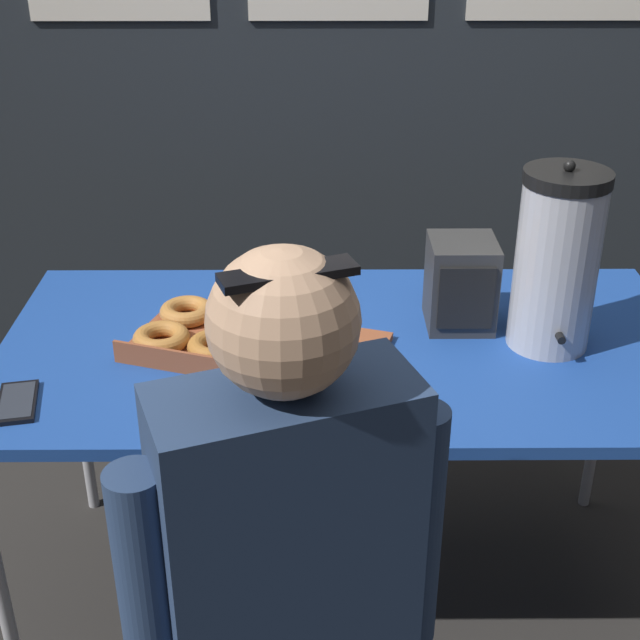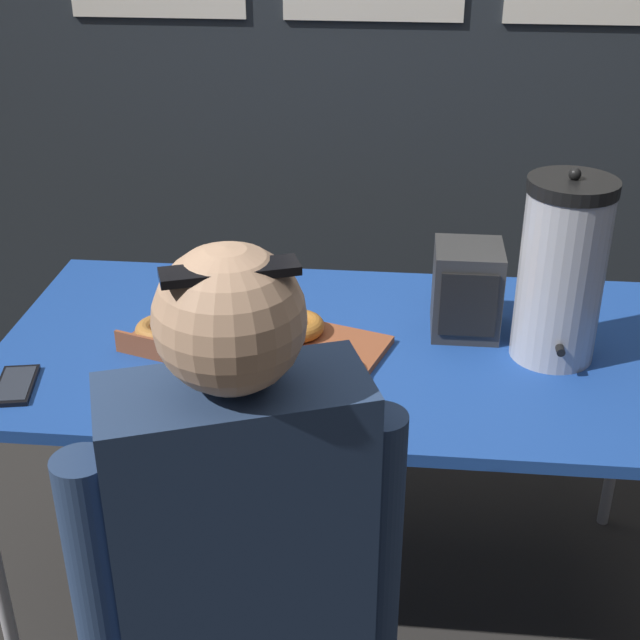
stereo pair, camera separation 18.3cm
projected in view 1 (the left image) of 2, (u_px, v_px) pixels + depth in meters
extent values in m
plane|color=#2D2B28|center=(343.00, 591.00, 2.37)|extent=(12.00, 12.00, 0.00)
cube|color=#1E479E|center=(346.00, 349.00, 2.03)|extent=(1.57, 0.81, 0.03)
cylinder|color=#ADADB2|center=(0.00, 589.00, 1.88)|extent=(0.03, 0.03, 0.73)
cylinder|color=#ADADB2|center=(79.00, 403.00, 2.52)|extent=(0.03, 0.03, 0.73)
cylinder|color=#ADADB2|center=(601.00, 402.00, 2.52)|extent=(0.03, 0.03, 0.73)
cube|color=brown|center=(257.00, 347.00, 1.99)|extent=(0.62, 0.45, 0.02)
cube|color=brown|center=(232.00, 368.00, 1.86)|extent=(0.53, 0.18, 0.04)
torus|color=#BB7936|center=(161.00, 338.00, 1.97)|extent=(0.13, 0.13, 0.04)
torus|color=#B3702E|center=(216.00, 346.00, 1.94)|extent=(0.17, 0.17, 0.04)
torus|color=#B67432|center=(275.00, 356.00, 1.90)|extent=(0.17, 0.17, 0.04)
torus|color=#B2702D|center=(335.00, 364.00, 1.87)|extent=(0.18, 0.18, 0.04)
torus|color=#BE7C3A|center=(187.00, 312.00, 2.09)|extent=(0.17, 0.17, 0.04)
torus|color=#B2702E|center=(239.00, 319.00, 2.05)|extent=(0.14, 0.14, 0.04)
torus|color=#AA6725|center=(296.00, 327.00, 2.02)|extent=(0.18, 0.18, 0.04)
cylinder|color=#B7B7BC|center=(556.00, 266.00, 1.94)|extent=(0.18, 0.18, 0.38)
cylinder|color=black|center=(568.00, 177.00, 1.84)|extent=(0.19, 0.19, 0.03)
sphere|color=black|center=(569.00, 165.00, 1.83)|extent=(0.03, 0.03, 0.03)
cylinder|color=black|center=(559.00, 336.00, 1.91)|extent=(0.02, 0.05, 0.02)
cube|color=black|center=(17.00, 402.00, 1.79)|extent=(0.10, 0.16, 0.01)
cube|color=#2D333D|center=(17.00, 400.00, 1.79)|extent=(0.09, 0.14, 0.00)
cube|color=#333333|center=(461.00, 283.00, 2.06)|extent=(0.15, 0.16, 0.21)
cube|color=black|center=(466.00, 299.00, 1.99)|extent=(0.12, 0.01, 0.15)
cube|color=navy|center=(288.00, 548.00, 1.38)|extent=(0.43, 0.30, 0.58)
sphere|color=tan|center=(283.00, 322.00, 1.19)|extent=(0.21, 0.21, 0.21)
cube|color=black|center=(288.00, 274.00, 1.13)|extent=(0.19, 0.11, 0.01)
cylinder|color=navy|center=(416.00, 529.00, 1.46)|extent=(0.09, 0.09, 0.47)
cylinder|color=navy|center=(148.00, 599.00, 1.32)|extent=(0.09, 0.09, 0.47)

